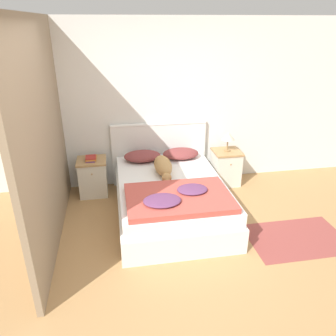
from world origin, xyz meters
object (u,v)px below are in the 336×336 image
dog (163,166)px  book_stack (91,158)px  nightstand_right (226,167)px  table_lamp (228,137)px  nightstand_left (93,177)px  pillow_right (181,154)px  bed (171,198)px  pillow_left (142,156)px

dog → book_stack: size_ratio=3.38×
nightstand_right → book_stack: size_ratio=2.51×
table_lamp → dog: bearing=-154.5°
nightstand_left → table_lamp: table_lamp is taller
dog → table_lamp: (1.12, 0.54, 0.19)m
pillow_right → table_lamp: (0.77, 0.04, 0.22)m
bed → table_lamp: size_ratio=6.55×
nightstand_right → book_stack: bearing=-179.8°
dog → book_stack: 1.14m
bed → pillow_left: pillow_left is taller
dog → table_lamp: table_lamp is taller
nightstand_right → book_stack: (-2.13, -0.01, 0.31)m
nightstand_right → dog: 1.28m
pillow_left → pillow_right: size_ratio=1.00×
book_stack → table_lamp: 2.14m
bed → nightstand_right: bearing=36.7°
pillow_left → table_lamp: 1.38m
nightstand_right → pillow_left: (-1.37, -0.03, 0.30)m
pillow_left → pillow_right: (0.60, 0.00, 0.00)m
bed → table_lamp: table_lamp is taller
nightstand_left → bed: bearing=-36.7°
nightstand_left → table_lamp: size_ratio=1.85×
nightstand_right → book_stack: book_stack is taller
pillow_left → table_lamp: bearing=1.6°
pillow_left → dog: size_ratio=0.73×
book_stack → nightstand_right: bearing=0.2°
bed → nightstand_left: bearing=143.3°
pillow_right → table_lamp: size_ratio=1.82×
pillow_left → book_stack: pillow_left is taller
nightstand_right → pillow_right: size_ratio=1.02×
dog → book_stack: bearing=152.8°
dog → table_lamp: bearing=25.5°
nightstand_left → book_stack: (-0.00, -0.01, 0.31)m
bed → pillow_left: bearing=111.4°
pillow_right → book_stack: pillow_right is taller
table_lamp → nightstand_left: bearing=-179.8°
book_stack → table_lamp: table_lamp is taller
book_stack → bed: bearing=-36.4°
nightstand_left → pillow_right: (1.37, -0.03, 0.30)m
nightstand_left → nightstand_right: bearing=0.0°
pillow_right → book_stack: (-1.37, 0.02, 0.01)m
book_stack → pillow_right: bearing=-0.9°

